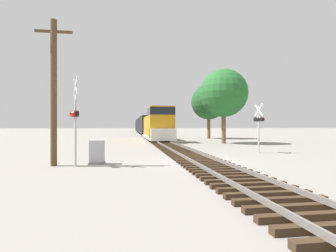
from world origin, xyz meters
TOP-DOWN VIEW (x-y plane):
  - ground_plane at (0.00, 0.00)m, footprint 400.00×400.00m
  - rail_track_bed at (0.00, -0.00)m, footprint 2.60×160.00m
  - freight_train at (0.00, 46.49)m, footprint 2.95×64.38m
  - crossing_signal_near at (-6.51, -0.87)m, footprint 0.60×1.00m
  - crossing_signal_far at (5.73, 3.86)m, footprint 0.48×1.01m
  - relay_cabinet at (-5.52, -0.21)m, footprint 0.84×0.58m
  - utility_pole at (-7.59, -0.51)m, footprint 1.80×0.31m
  - tree_far_right at (6.88, 14.21)m, footprint 5.47×5.47m
  - tree_mid_background at (8.68, 25.48)m, footprint 5.55×5.55m

SIDE VIEW (x-z plane):
  - ground_plane at x=0.00m, z-range 0.00..0.00m
  - rail_track_bed at x=0.00m, z-range -0.02..0.29m
  - relay_cabinet at x=-5.52m, z-range -0.01..1.25m
  - freight_train at x=0.00m, z-range -0.14..4.18m
  - crossing_signal_far at x=5.73m, z-range 0.47..4.13m
  - crossing_signal_near at x=-6.51m, z-range 0.29..4.73m
  - utility_pole at x=-7.59m, z-range 0.11..7.45m
  - tree_far_right at x=6.88m, z-range 1.49..9.98m
  - tree_mid_background at x=8.68m, z-range 1.48..10.03m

